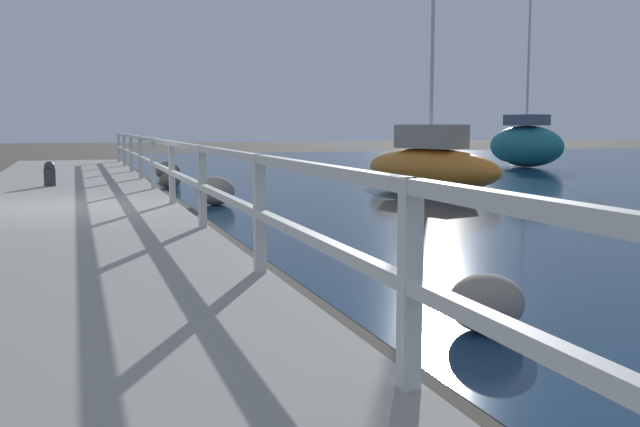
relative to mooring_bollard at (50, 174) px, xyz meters
The scene contains 10 objects.
ground_plane 4.70m from the mooring_bollard, 85.62° to the right, with size 120.00×120.00×0.00m, color #4C473D.
dock_walkway 4.69m from the mooring_bollard, 85.62° to the right, with size 3.77×36.00×0.22m.
railing 5.15m from the mooring_bollard, 65.33° to the right, with size 0.10×32.50×1.09m.
boulder_near_dock 13.34m from the mooring_bollard, 74.82° to the right, with size 0.59×0.54×0.45m.
boulder_upstream 3.12m from the mooring_bollard, 24.99° to the left, with size 0.54×0.48×0.40m.
boulder_mid_strip 5.30m from the mooring_bollard, 54.06° to the left, with size 0.72×0.64×0.54m.
boulder_downstream 4.46m from the mooring_bollard, 44.43° to the right, with size 0.76×0.68×0.57m.
mooring_bollard is the anchor object (origin of this frame).
sailboat_orange 8.91m from the mooring_bollard, ahead, with size 2.48×4.53×6.80m.
sailboat_teal 18.26m from the mooring_bollard, 22.28° to the left, with size 2.34×3.68×6.79m.
Camera 1 is at (0.20, -13.11, 1.56)m, focal length 42.00 mm.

